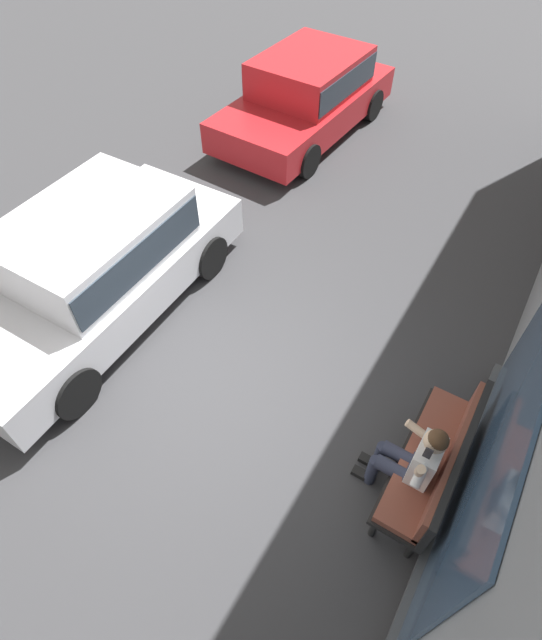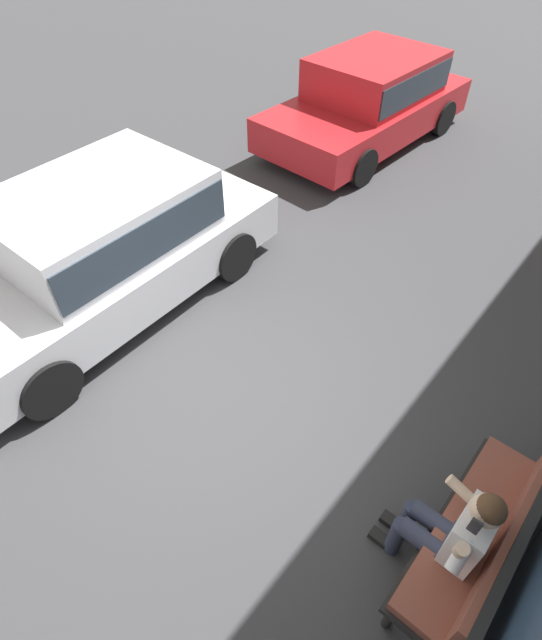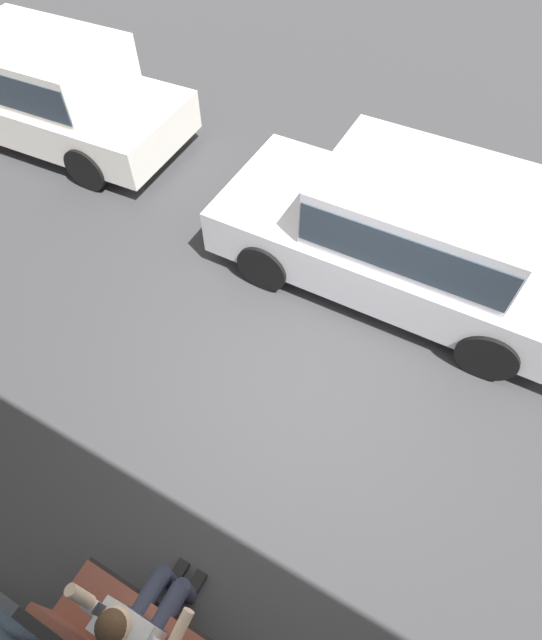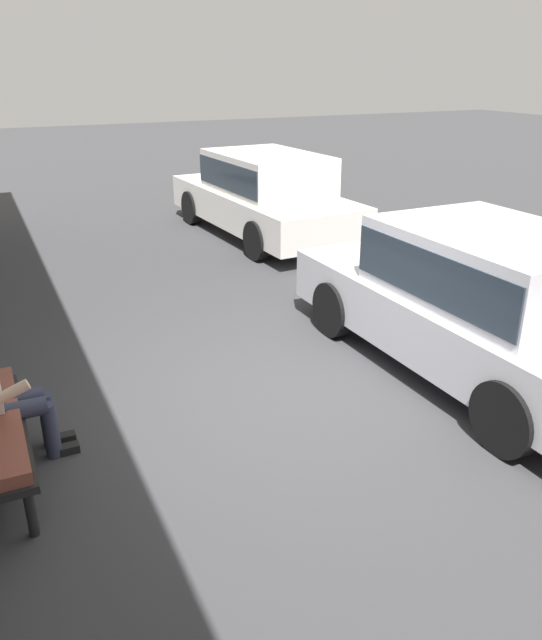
{
  "view_description": "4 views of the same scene",
  "coord_description": "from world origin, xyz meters",
  "px_view_note": "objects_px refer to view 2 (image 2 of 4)",
  "views": [
    {
      "loc": [
        2.64,
        2.6,
        5.29
      ],
      "look_at": [
        -0.57,
        0.63,
        0.87
      ],
      "focal_mm": 28.0,
      "sensor_mm": 36.0,
      "label": 1
    },
    {
      "loc": [
        2.03,
        2.6,
        4.29
      ],
      "look_at": [
        -0.32,
        0.61,
        1.17
      ],
      "focal_mm": 28.0,
      "sensor_mm": 36.0,
      "label": 2
    },
    {
      "loc": [
        -0.9,
        2.6,
        4.76
      ],
      "look_at": [
        0.44,
        0.16,
        1.05
      ],
      "focal_mm": 28.0,
      "sensor_mm": 36.0,
      "label": 3
    },
    {
      "loc": [
        -4.67,
        2.6,
        3.01
      ],
      "look_at": [
        -0.16,
        0.45,
        0.94
      ],
      "focal_mm": 35.0,
      "sensor_mm": 36.0,
      "label": 4
    }
  ],
  "objects_px": {
    "parked_car_near": "(370,97)",
    "parked_car_mid": "(101,244)",
    "bench": "(488,537)",
    "person_on_phone": "(453,532)"
  },
  "relations": [
    {
      "from": "bench",
      "to": "parked_car_mid",
      "type": "xyz_separation_m",
      "value": [
        -0.15,
        -4.78,
        0.27
      ]
    },
    {
      "from": "parked_car_near",
      "to": "parked_car_mid",
      "type": "bearing_deg",
      "value": -0.28
    },
    {
      "from": "bench",
      "to": "person_on_phone",
      "type": "xyz_separation_m",
      "value": [
        0.2,
        -0.22,
        0.13
      ]
    },
    {
      "from": "bench",
      "to": "parked_car_near",
      "type": "relative_size",
      "value": 0.42
    },
    {
      "from": "parked_car_near",
      "to": "parked_car_mid",
      "type": "xyz_separation_m",
      "value": [
        5.69,
        -0.03,
        0.03
      ]
    },
    {
      "from": "parked_car_near",
      "to": "person_on_phone",
      "type": "bearing_deg",
      "value": 36.87
    },
    {
      "from": "bench",
      "to": "person_on_phone",
      "type": "relative_size",
      "value": 1.33
    },
    {
      "from": "bench",
      "to": "parked_car_mid",
      "type": "distance_m",
      "value": 4.79
    },
    {
      "from": "parked_car_mid",
      "to": "person_on_phone",
      "type": "bearing_deg",
      "value": 85.58
    },
    {
      "from": "bench",
      "to": "parked_car_mid",
      "type": "bearing_deg",
      "value": -91.81
    }
  ]
}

